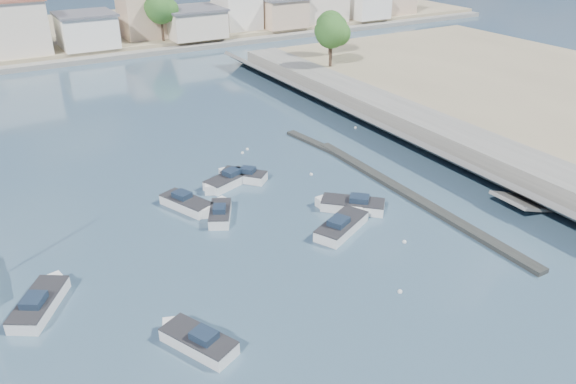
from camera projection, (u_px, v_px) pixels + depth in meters
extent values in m
plane|color=#293C53|center=(196.00, 111.00, 66.83)|extent=(400.00, 400.00, 0.00)
cube|color=slate|center=(481.00, 149.00, 54.02)|extent=(5.00, 90.00, 1.80)
cube|color=slate|center=(448.00, 158.00, 52.06)|extent=(4.17, 90.00, 2.86)
cube|color=slate|center=(527.00, 202.00, 45.29)|extent=(5.31, 3.50, 1.94)
cube|color=black|center=(411.00, 195.00, 46.84)|extent=(1.00, 26.00, 0.35)
cube|color=black|center=(315.00, 143.00, 57.40)|extent=(2.00, 8.05, 0.30)
cube|color=gray|center=(92.00, 32.00, 106.53)|extent=(160.00, 40.00, 1.40)
cube|color=slate|center=(123.00, 56.00, 90.50)|extent=(160.00, 2.50, 0.80)
cube|color=beige|center=(10.00, 27.00, 86.08)|extent=(10.00, 9.00, 8.00)
cube|color=white|center=(87.00, 31.00, 90.96)|extent=(8.50, 8.50, 5.00)
cube|color=#595960|center=(84.00, 14.00, 89.76)|extent=(9.01, 9.01, 0.35)
cube|color=#D1AF8F|center=(141.00, 15.00, 97.23)|extent=(6.50, 7.50, 7.50)
cube|color=beige|center=(193.00, 23.00, 98.45)|extent=(9.50, 9.00, 4.50)
cube|color=#595960|center=(192.00, 9.00, 97.36)|extent=(10.07, 9.54, 0.35)
cube|color=white|center=(237.00, 6.00, 104.49)|extent=(7.00, 8.00, 8.00)
cube|color=#D1AF8F|center=(279.00, 12.00, 107.25)|extent=(8.00, 9.00, 5.00)
cube|color=beige|center=(316.00, 1.00, 111.53)|extent=(10.50, 8.50, 7.50)
cube|color=white|center=(366.00, 6.00, 115.64)|extent=(7.50, 7.50, 4.50)
cylinder|color=#38281E|center=(34.00, 40.00, 89.35)|extent=(0.44, 0.44, 2.93)
sphere|color=#26521B|center=(30.00, 22.00, 88.05)|extent=(4.16, 4.16, 4.16)
sphere|color=#26521B|center=(36.00, 23.00, 88.09)|extent=(3.12, 3.12, 3.12)
sphere|color=#26521B|center=(25.00, 21.00, 87.99)|extent=(2.86, 2.86, 2.86)
cylinder|color=#38281E|center=(162.00, 30.00, 95.17)|extent=(0.44, 0.44, 3.60)
sphere|color=#26521B|center=(160.00, 8.00, 93.56)|extent=(5.12, 5.12, 5.12)
sphere|color=#26521B|center=(167.00, 10.00, 93.61)|extent=(3.84, 3.84, 3.84)
sphere|color=#26521B|center=(155.00, 7.00, 93.50)|extent=(3.52, 3.52, 3.52)
cylinder|color=#38281E|center=(240.00, 20.00, 104.82)|extent=(0.44, 0.44, 3.15)
sphere|color=#26521B|center=(239.00, 3.00, 103.41)|extent=(4.48, 4.48, 4.48)
sphere|color=#26521B|center=(244.00, 4.00, 103.46)|extent=(3.36, 3.36, 3.36)
sphere|color=#26521B|center=(234.00, 2.00, 103.36)|extent=(3.08, 3.08, 3.08)
cylinder|color=#38281E|center=(314.00, 15.00, 111.39)|extent=(0.44, 0.44, 2.70)
sphere|color=#26521B|center=(315.00, 1.00, 110.18)|extent=(3.84, 3.84, 3.84)
sphere|color=#26521B|center=(319.00, 2.00, 110.22)|extent=(2.88, 2.88, 2.88)
sphere|color=#26521B|center=(311.00, 0.00, 110.14)|extent=(2.64, 2.64, 2.64)
cylinder|color=#38281E|center=(330.00, 55.00, 78.34)|extent=(0.44, 0.44, 3.15)
sphere|color=#26521B|center=(331.00, 32.00, 76.94)|extent=(4.48, 4.48, 4.48)
sphere|color=#26521B|center=(339.00, 34.00, 76.98)|extent=(3.36, 3.36, 3.36)
sphere|color=#26521B|center=(325.00, 31.00, 76.88)|extent=(3.08, 3.08, 3.08)
cylinder|color=#38281E|center=(330.00, 44.00, 84.82)|extent=(0.44, 0.44, 2.93)
sphere|color=#26521B|center=(331.00, 25.00, 83.51)|extent=(4.16, 4.16, 4.16)
sphere|color=#26521B|center=(337.00, 26.00, 83.56)|extent=(3.12, 3.12, 3.12)
sphere|color=#26521B|center=(326.00, 24.00, 83.46)|extent=(2.86, 2.86, 2.86)
cube|color=white|center=(199.00, 343.00, 30.72)|extent=(3.41, 4.69, 1.00)
cube|color=white|center=(174.00, 330.00, 31.67)|extent=(1.55, 1.55, 1.00)
cube|color=#262628|center=(198.00, 336.00, 30.50)|extent=(3.44, 4.70, 0.08)
cube|color=#1A283A|center=(204.00, 336.00, 30.17)|extent=(1.52, 1.64, 0.48)
cube|color=white|center=(220.00, 215.00, 43.59)|extent=(3.13, 4.04, 1.00)
cube|color=white|center=(222.00, 205.00, 45.02)|extent=(1.34, 1.34, 1.00)
cube|color=#262628|center=(220.00, 209.00, 43.36)|extent=(3.16, 4.06, 0.08)
cube|color=#1A283A|center=(219.00, 209.00, 42.92)|extent=(1.37, 1.44, 0.48)
cube|color=white|center=(353.00, 206.00, 44.86)|extent=(4.92, 4.75, 1.00)
cube|color=white|center=(326.00, 204.00, 45.27)|extent=(1.38, 1.38, 1.00)
cube|color=#262628|center=(353.00, 201.00, 44.64)|extent=(4.94, 4.78, 0.08)
cube|color=#1A283A|center=(359.00, 199.00, 44.44)|extent=(1.88, 1.87, 0.48)
cube|color=white|center=(228.00, 182.00, 48.91)|extent=(4.73, 3.17, 1.00)
cube|color=white|center=(213.00, 189.00, 47.63)|extent=(1.68, 1.68, 1.00)
cube|color=#262628|center=(228.00, 176.00, 48.69)|extent=(4.74, 3.20, 0.08)
cube|color=#1A283A|center=(232.00, 172.00, 48.88)|extent=(1.61, 1.49, 0.48)
cube|color=white|center=(40.00, 305.00, 33.64)|extent=(4.16, 5.00, 1.00)
cube|color=white|center=(54.00, 285.00, 35.45)|extent=(1.57, 1.57, 1.00)
cube|color=#262628|center=(38.00, 299.00, 33.41)|extent=(4.19, 5.02, 0.08)
cube|color=#1A283A|center=(34.00, 300.00, 32.88)|extent=(1.75, 1.83, 0.48)
cube|color=white|center=(244.00, 177.00, 49.76)|extent=(3.77, 3.99, 1.00)
cube|color=white|center=(227.00, 174.00, 50.24)|extent=(1.18, 1.18, 1.00)
cube|color=#262628|center=(244.00, 172.00, 49.54)|extent=(3.79, 4.01, 0.08)
cube|color=#1A283A|center=(248.00, 170.00, 49.32)|extent=(1.51, 1.53, 0.48)
cube|color=white|center=(187.00, 205.00, 45.10)|extent=(3.30, 4.88, 1.00)
cube|color=white|center=(204.00, 212.00, 44.02)|extent=(1.60, 1.60, 1.00)
cube|color=#262628|center=(186.00, 199.00, 44.87)|extent=(3.33, 4.89, 0.08)
cube|color=#1A283A|center=(182.00, 195.00, 45.01)|extent=(1.50, 1.67, 0.48)
cube|color=white|center=(341.00, 228.00, 41.87)|extent=(5.31, 3.90, 1.00)
cube|color=white|center=(355.00, 216.00, 43.45)|extent=(1.75, 1.75, 1.00)
cube|color=#262628|center=(342.00, 222.00, 41.64)|extent=(5.33, 3.94, 0.08)
cube|color=#1A283A|center=(339.00, 222.00, 41.17)|extent=(1.86, 1.73, 0.48)
sphere|color=silver|center=(404.00, 242.00, 40.52)|extent=(0.31, 0.31, 0.31)
sphere|color=silver|center=(311.00, 174.00, 50.85)|extent=(0.31, 0.31, 0.31)
sphere|color=silver|center=(400.00, 292.00, 35.26)|extent=(0.31, 0.31, 0.31)
sphere|color=silver|center=(356.00, 128.00, 61.72)|extent=(0.31, 0.31, 0.31)
sphere|color=silver|center=(242.00, 153.00, 55.30)|extent=(0.31, 0.31, 0.31)
sphere|color=silver|center=(247.00, 149.00, 56.16)|extent=(0.31, 0.31, 0.31)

